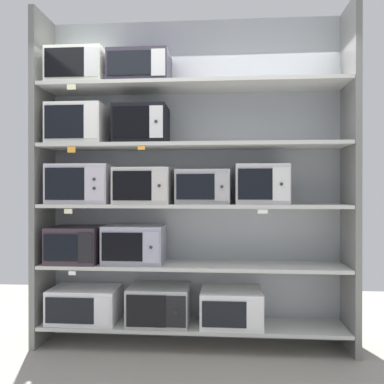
% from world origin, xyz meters
% --- Properties ---
extents(back_panel, '(2.73, 0.04, 2.81)m').
position_xyz_m(back_panel, '(0.00, 0.23, 1.41)').
color(back_panel, '#9EA3A8').
rests_on(back_panel, ground).
extents(upright_left, '(0.05, 0.41, 2.81)m').
position_xyz_m(upright_left, '(-1.29, 0.00, 1.41)').
color(upright_left, slate).
rests_on(upright_left, ground).
extents(upright_right, '(0.05, 0.41, 2.81)m').
position_xyz_m(upright_right, '(1.29, 0.00, 1.41)').
color(upright_right, slate).
rests_on(upright_right, ground).
extents(shelf_0, '(2.53, 0.41, 0.03)m').
position_xyz_m(shelf_0, '(0.00, 0.00, 0.17)').
color(shelf_0, beige).
rests_on(shelf_0, ground).
extents(microwave_0, '(0.57, 0.39, 0.28)m').
position_xyz_m(microwave_0, '(-0.92, -0.00, 0.33)').
color(microwave_0, silver).
rests_on(microwave_0, shelf_0).
extents(microwave_1, '(0.51, 0.41, 0.31)m').
position_xyz_m(microwave_1, '(-0.28, -0.00, 0.34)').
color(microwave_1, '#A2A4A4').
rests_on(microwave_1, shelf_0).
extents(microwave_2, '(0.51, 0.42, 0.29)m').
position_xyz_m(microwave_2, '(0.33, -0.00, 0.33)').
color(microwave_2, silver).
rests_on(microwave_2, shelf_0).
extents(shelf_1, '(2.53, 0.41, 0.03)m').
position_xyz_m(shelf_1, '(0.00, 0.00, 0.67)').
color(shelf_1, beige).
extents(microwave_3, '(0.43, 0.43, 0.31)m').
position_xyz_m(microwave_3, '(-0.99, -0.00, 0.84)').
color(microwave_3, '#352832').
rests_on(microwave_3, shelf_1).
extents(microwave_4, '(0.50, 0.35, 0.32)m').
position_xyz_m(microwave_4, '(-0.49, -0.00, 0.85)').
color(microwave_4, '#9B9CAF').
rests_on(microwave_4, shelf_1).
extents(price_tag_0, '(0.06, 0.00, 0.03)m').
position_xyz_m(price_tag_0, '(-0.95, -0.21, 0.64)').
color(price_tag_0, white).
extents(shelf_2, '(2.53, 0.41, 0.03)m').
position_xyz_m(shelf_2, '(0.00, 0.00, 1.18)').
color(shelf_2, beige).
extents(microwave_5, '(0.52, 0.40, 0.33)m').
position_xyz_m(microwave_5, '(-0.94, -0.00, 1.36)').
color(microwave_5, '#B9B2C1').
rests_on(microwave_5, shelf_2).
extents(microwave_6, '(0.46, 0.42, 0.30)m').
position_xyz_m(microwave_6, '(-0.41, -0.00, 1.34)').
color(microwave_6, beige).
rests_on(microwave_6, shelf_2).
extents(microwave_7, '(0.44, 0.35, 0.28)m').
position_xyz_m(microwave_7, '(0.09, -0.00, 1.33)').
color(microwave_7, '#A09FA3').
rests_on(microwave_7, shelf_2).
extents(microwave_8, '(0.43, 0.39, 0.33)m').
position_xyz_m(microwave_8, '(0.57, -0.00, 1.35)').
color(microwave_8, '#B4B2B8').
rests_on(microwave_8, shelf_2).
extents(price_tag_1, '(0.07, 0.00, 0.04)m').
position_xyz_m(price_tag_1, '(-0.98, -0.21, 1.14)').
color(price_tag_1, beige).
extents(price_tag_2, '(0.08, 0.00, 0.03)m').
position_xyz_m(price_tag_2, '(0.57, -0.21, 1.14)').
color(price_tag_2, white).
extents(shelf_3, '(2.53, 0.41, 0.03)m').
position_xyz_m(shelf_3, '(0.00, 0.00, 1.68)').
color(shelf_3, beige).
extents(microwave_9, '(0.47, 0.39, 0.34)m').
position_xyz_m(microwave_9, '(-0.97, -0.00, 1.86)').
color(microwave_9, silver).
rests_on(microwave_9, shelf_3).
extents(microwave_10, '(0.43, 0.37, 0.32)m').
position_xyz_m(microwave_10, '(-0.43, -0.00, 1.85)').
color(microwave_10, black).
rests_on(microwave_10, shelf_3).
extents(price_tag_3, '(0.07, 0.00, 0.05)m').
position_xyz_m(price_tag_3, '(-0.96, -0.21, 1.63)').
color(price_tag_3, orange).
extents(price_tag_4, '(0.06, 0.00, 0.03)m').
position_xyz_m(price_tag_4, '(-0.39, -0.21, 1.64)').
color(price_tag_4, orange).
extents(shelf_4, '(2.53, 0.41, 0.03)m').
position_xyz_m(shelf_4, '(0.00, 0.00, 2.18)').
color(shelf_4, beige).
extents(microwave_11, '(0.47, 0.39, 0.29)m').
position_xyz_m(microwave_11, '(-0.97, -0.00, 2.34)').
color(microwave_11, silver).
rests_on(microwave_11, shelf_4).
extents(microwave_12, '(0.50, 0.36, 0.27)m').
position_xyz_m(microwave_12, '(-0.44, -0.00, 2.33)').
color(microwave_12, '#2E2837').
rests_on(microwave_12, shelf_4).
extents(price_tag_5, '(0.07, 0.00, 0.04)m').
position_xyz_m(price_tag_5, '(-0.96, -0.21, 2.14)').
color(price_tag_5, beige).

